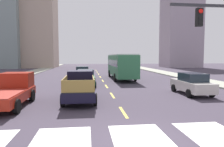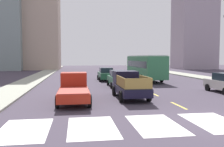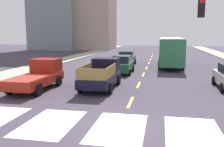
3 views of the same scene
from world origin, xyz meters
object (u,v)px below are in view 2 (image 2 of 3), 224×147
at_px(city_bus, 145,66).
at_px(sedan_near_left, 106,74).
at_px(sedan_far, 118,79).
at_px(pickup_stakebed, 129,85).
at_px(pickup_dark, 74,89).

bearing_deg(city_bus, sedan_near_left, 174.88).
bearing_deg(sedan_far, pickup_stakebed, -94.34).
distance_m(city_bus, sedan_near_left, 5.33).
bearing_deg(sedan_far, pickup_dark, -120.79).
height_order(pickup_stakebed, pickup_dark, same).
distance_m(pickup_stakebed, pickup_dark, 4.36).
bearing_deg(city_bus, pickup_dark, -124.26).
bearing_deg(sedan_far, city_bus, 52.63).
distance_m(pickup_dark, sedan_far, 9.20).
bearing_deg(sedan_near_left, sedan_far, -86.57).
xyz_separation_m(pickup_stakebed, city_bus, (5.10, 13.23, 1.02)).
bearing_deg(sedan_near_left, pickup_stakebed, -90.08).
xyz_separation_m(pickup_stakebed, sedan_near_left, (-0.11, 13.55, -0.08)).
bearing_deg(pickup_dark, sedan_near_left, 71.59).
distance_m(sedan_near_left, sedan_far, 6.82).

